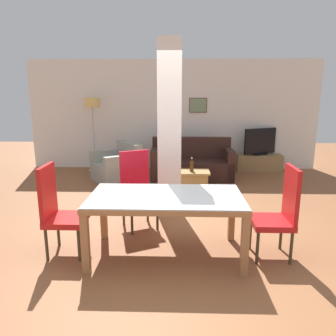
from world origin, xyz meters
The scene contains 14 objects.
ground_plane centered at (0.00, 0.00, 0.00)m, with size 18.00×18.00×0.00m, color brown.
back_wall centered at (0.00, 4.66, 1.35)m, with size 7.20×0.09×2.70m.
divider_pillar centered at (0.01, 1.37, 1.35)m, with size 0.36×0.29×2.70m.
dining_table centered at (0.00, 0.00, 0.61)m, with size 1.80×0.98×0.75m.
dining_chair_far_left centered at (-0.45, 0.89, 0.58)m, with size 0.62×0.62×1.10m.
dining_chair_head_right centered at (1.33, 0.00, 0.58)m, with size 0.46×0.46×1.10m.
dining_chair_head_left centered at (-1.28, 0.00, 0.58)m, with size 0.46×0.46×1.10m.
sofa centered at (0.45, 3.68, 0.30)m, with size 1.82×0.86×0.90m.
armchair centered at (-1.19, 3.36, 0.29)m, with size 1.23×1.26×0.83m.
coffee_table centered at (0.45, 2.66, 0.21)m, with size 0.63×0.47×0.40m.
bottle centered at (0.41, 2.65, 0.50)m, with size 0.08×0.08×0.27m.
tv_stand centered at (2.14, 4.38, 0.20)m, with size 1.11×0.40×0.41m.
tv_screen centered at (2.14, 4.38, 0.73)m, with size 0.83×0.41×0.65m.
floor_lamp centered at (-1.93, 4.28, 1.51)m, with size 0.36×0.36×1.79m.
Camera 1 is at (0.14, -3.63, 1.93)m, focal length 35.00 mm.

